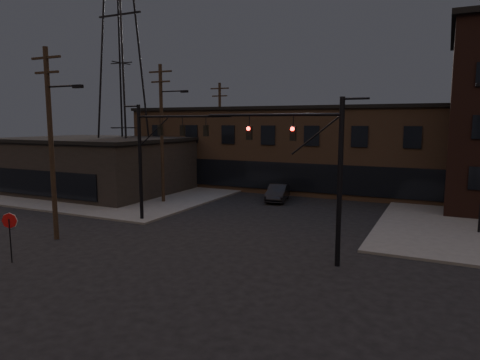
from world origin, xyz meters
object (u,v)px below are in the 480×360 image
Objects in this scene: traffic_signal_far at (155,149)px; car_crossing at (278,193)px; stop_sign at (10,226)px; traffic_signal_near at (316,163)px.

car_crossing is (4.64, 11.09, -4.28)m from traffic_signal_far.
stop_sign reaches higher than car_crossing.
traffic_signal_near reaches higher than car_crossing.
traffic_signal_near is 1.00× the size of traffic_signal_far.
traffic_signal_near reaches higher than stop_sign.
traffic_signal_far is at bearing 163.83° from traffic_signal_near.
traffic_signal_near is 15.17m from stop_sign.
traffic_signal_far is 12.76m from car_crossing.
stop_sign is (-13.36, -6.49, -3.09)m from traffic_signal_near.
traffic_signal_near is at bearing -16.17° from traffic_signal_far.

